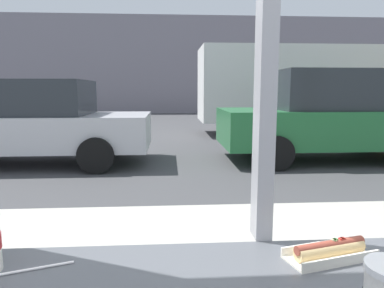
{
  "coord_description": "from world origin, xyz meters",
  "views": [
    {
      "loc": [
        -0.28,
        -0.95,
        1.44
      ],
      "look_at": [
        -0.06,
        2.5,
        0.91
      ],
      "focal_mm": 32.97,
      "sensor_mm": 36.0,
      "label": 1
    }
  ],
  "objects_px": {
    "box_truck": "(306,87)",
    "hotdog_tray_near": "(330,251)",
    "parked_car_green": "(329,116)",
    "parked_car_silver": "(30,122)"
  },
  "relations": [
    {
      "from": "parked_car_green",
      "to": "box_truck",
      "type": "distance_m",
      "value": 4.64
    },
    {
      "from": "parked_car_green",
      "to": "box_truck",
      "type": "bearing_deg",
      "value": 74.34
    },
    {
      "from": "parked_car_green",
      "to": "hotdog_tray_near",
      "type": "bearing_deg",
      "value": -114.93
    },
    {
      "from": "parked_car_green",
      "to": "parked_car_silver",
      "type": "bearing_deg",
      "value": 180.0
    },
    {
      "from": "box_truck",
      "to": "hotdog_tray_near",
      "type": "bearing_deg",
      "value": -111.2
    },
    {
      "from": "parked_car_green",
      "to": "box_truck",
      "type": "xyz_separation_m",
      "value": [
        1.24,
        4.42,
        0.64
      ]
    },
    {
      "from": "parked_car_silver",
      "to": "parked_car_green",
      "type": "bearing_deg",
      "value": 0.0
    },
    {
      "from": "hotdog_tray_near",
      "to": "parked_car_silver",
      "type": "height_order",
      "value": "parked_car_silver"
    },
    {
      "from": "hotdog_tray_near",
      "to": "parked_car_green",
      "type": "xyz_separation_m",
      "value": [
        2.87,
        6.18,
        -0.09
      ]
    },
    {
      "from": "hotdog_tray_near",
      "to": "parked_car_green",
      "type": "bearing_deg",
      "value": 65.07
    }
  ]
}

